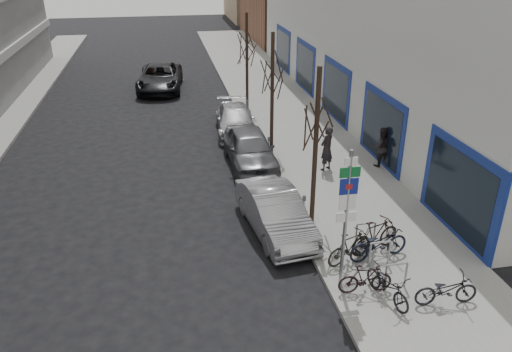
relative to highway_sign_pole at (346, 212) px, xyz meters
name	(u,v)px	position (x,y,z in m)	size (l,w,h in m)	color
ground	(257,297)	(-2.40, 0.01, -2.46)	(120.00, 120.00, 0.00)	black
sidewalk_east	(311,150)	(2.10, 10.01, -2.38)	(5.00, 70.00, 0.15)	slate
commercial_building	(494,17)	(14.60, 16.01, 2.54)	(20.00, 32.00, 10.00)	#B7B7B2
highway_sign_pole	(346,212)	(0.00, 0.00, 0.00)	(0.55, 0.10, 4.20)	gray
bike_rack	(380,251)	(1.40, 0.61, -1.80)	(0.66, 2.26, 0.83)	gray
tree_near	(317,111)	(0.20, 3.51, 1.65)	(1.80, 1.80, 5.50)	black
tree_mid	(273,65)	(0.20, 10.01, 1.65)	(1.80, 1.80, 5.50)	black
tree_far	(247,39)	(0.20, 16.51, 1.65)	(1.80, 1.80, 5.50)	black
meter_front	(304,209)	(-0.25, 3.01, -1.54)	(0.10, 0.08, 1.27)	gray
meter_mid	(269,148)	(-0.25, 8.51, -1.54)	(0.10, 0.08, 1.27)	gray
meter_back	(247,110)	(-0.25, 14.01, -1.54)	(0.10, 0.08, 1.27)	gray
bike_near_left	(388,283)	(0.99, -0.89, -1.78)	(0.52, 1.73, 1.05)	black
bike_near_right	(365,278)	(0.51, -0.50, -1.85)	(0.45, 1.52, 0.92)	black
bike_mid_curb	(379,241)	(1.52, 0.98, -1.71)	(0.60, 1.97, 1.20)	black
bike_mid_inner	(350,247)	(0.62, 0.96, -1.79)	(0.51, 1.72, 1.04)	black
bike_far_curb	(447,287)	(2.42, -1.35, -1.79)	(0.52, 1.71, 1.04)	black
bike_far_inner	(375,235)	(1.57, 1.36, -1.74)	(0.56, 1.87, 1.13)	black
parked_car_front	(275,212)	(-1.15, 3.31, -1.72)	(1.56, 4.47, 1.47)	#9C9CA0
parked_car_mid	(250,148)	(-1.00, 8.89, -1.65)	(1.91, 4.74, 1.62)	#55555B
parked_car_back	(235,120)	(-1.00, 13.17, -1.78)	(1.89, 4.64, 1.35)	#A1A1A6
lane_car	(160,77)	(-4.64, 22.31, -1.64)	(2.73, 5.92, 1.64)	black
pedestrian_near	(327,149)	(2.01, 7.55, -1.36)	(0.69, 0.45, 1.90)	black
pedestrian_far	(381,147)	(4.40, 7.50, -1.43)	(0.65, 0.44, 1.76)	black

